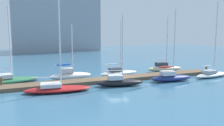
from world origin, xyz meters
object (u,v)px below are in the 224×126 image
object	(u,v)px
sailboat_5	(171,77)
sailboat_6	(164,68)
mooring_buoy_yellow	(116,71)
sailboat_3	(119,81)
sailboat_1	(57,88)
sailboat_7	(212,73)
sailboat_4	(118,72)
sailboat_2	(70,75)
sailboat_0	(8,80)
harbor_building_distant	(55,15)

from	to	relation	value
sailboat_5	sailboat_6	world-z (taller)	sailboat_5
sailboat_5	mooring_buoy_yellow	world-z (taller)	sailboat_5
sailboat_3	sailboat_5	world-z (taller)	sailboat_5
sailboat_1	sailboat_7	world-z (taller)	sailboat_7
sailboat_4	sailboat_6	bearing A→B (deg)	-2.18
sailboat_1	sailboat_7	size ratio (longest dim) A/B	0.94
sailboat_4	sailboat_2	bearing A→B (deg)	176.04
sailboat_7	sailboat_6	bearing A→B (deg)	111.99
sailboat_0	sailboat_4	bearing A→B (deg)	-12.21
sailboat_0	sailboat_1	distance (m)	7.82
sailboat_4	mooring_buoy_yellow	distance (m)	2.38
sailboat_1	mooring_buoy_yellow	distance (m)	13.12
sailboat_3	mooring_buoy_yellow	world-z (taller)	sailboat_3
sailboat_1	sailboat_2	distance (m)	6.49
sailboat_1	sailboat_6	world-z (taller)	sailboat_1
sailboat_1	sailboat_6	size ratio (longest dim) A/B	1.14
sailboat_3	sailboat_7	xyz separation A→B (m)	(13.96, -0.06, -0.05)
sailboat_5	sailboat_7	world-z (taller)	sailboat_7
sailboat_0	sailboat_3	distance (m)	13.47
sailboat_0	sailboat_2	distance (m)	7.52
sailboat_1	sailboat_4	bearing A→B (deg)	38.65
sailboat_1	sailboat_2	bearing A→B (deg)	72.53
sailboat_1	sailboat_6	distance (m)	18.58
sailboat_1	sailboat_5	distance (m)	14.23
sailboat_2	sailboat_0	bearing A→B (deg)	178.31
sailboat_6	mooring_buoy_yellow	distance (m)	7.57
sailboat_7	sailboat_1	bearing A→B (deg)	171.76
sailboat_6	sailboat_1	bearing A→B (deg)	-153.63
sailboat_1	harbor_building_distant	bearing A→B (deg)	87.93
sailboat_3	harbor_building_distant	distance (m)	51.75
sailboat_2	sailboat_4	world-z (taller)	sailboat_4
sailboat_2	sailboat_4	size ratio (longest dim) A/B	0.92
sailboat_2	harbor_building_distant	world-z (taller)	harbor_building_distant
sailboat_4	harbor_building_distant	xyz separation A→B (m)	(-1.12, 44.82, 10.24)
sailboat_4	sailboat_7	size ratio (longest dim) A/B	0.76
sailboat_4	mooring_buoy_yellow	xyz separation A→B (m)	(0.62, 2.29, -0.21)
sailboat_2	sailboat_6	distance (m)	14.83
sailboat_5	sailboat_1	bearing A→B (deg)	-175.08
sailboat_3	sailboat_6	bearing A→B (deg)	42.59
sailboat_1	sailboat_7	distance (m)	21.12
sailboat_0	mooring_buoy_yellow	size ratio (longest dim) A/B	17.32
sailboat_3	sailboat_5	xyz separation A→B (m)	(7.08, -0.12, 0.04)
sailboat_7	mooring_buoy_yellow	world-z (taller)	sailboat_7
sailboat_4	sailboat_5	bearing A→B (deg)	-56.53
sailboat_4	sailboat_5	world-z (taller)	sailboat_5
sailboat_4	sailboat_5	distance (m)	7.54
sailboat_4	sailboat_6	size ratio (longest dim) A/B	0.92
sailboat_2	sailboat_4	distance (m)	6.94
sailboat_1	sailboat_3	distance (m)	7.16
sailboat_5	sailboat_6	distance (m)	7.06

